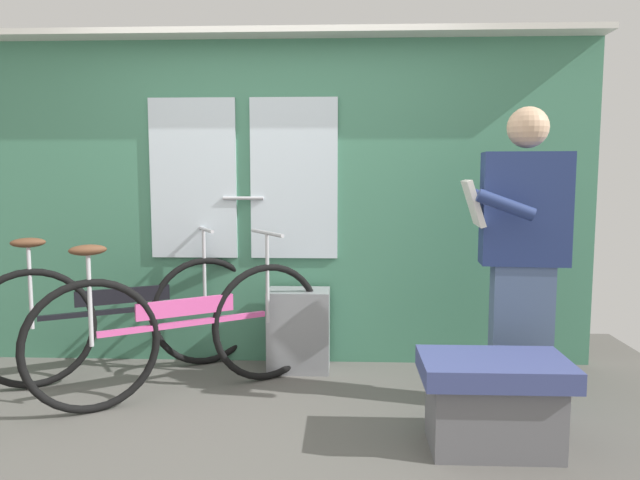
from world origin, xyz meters
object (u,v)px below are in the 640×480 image
object	(u,v)px
bicycle_leaning_behind	(185,330)
bench_seat_corner	(493,401)
bicycle_near_door	(123,316)
passenger_reading_newspaper	(522,253)
trash_bin_by_wall	(299,330)

from	to	relation	value
bicycle_leaning_behind	bench_seat_corner	bearing A→B (deg)	-53.81
bicycle_near_door	bench_seat_corner	world-z (taller)	bicycle_near_door
bicycle_near_door	bench_seat_corner	bearing A→B (deg)	-52.58
bicycle_leaning_behind	passenger_reading_newspaper	size ratio (longest dim) A/B	0.93
bicycle_near_door	bench_seat_corner	xyz separation A→B (m)	(2.17, -0.97, -0.16)
passenger_reading_newspaper	bench_seat_corner	distance (m)	0.88
bicycle_near_door	trash_bin_by_wall	xyz separation A→B (m)	(1.14, 0.17, -0.12)
bicycle_leaning_behind	trash_bin_by_wall	size ratio (longest dim) A/B	2.84
bicycle_leaning_behind	passenger_reading_newspaper	world-z (taller)	passenger_reading_newspaper
bicycle_leaning_behind	bench_seat_corner	distance (m)	1.79
bicycle_leaning_behind	trash_bin_by_wall	bearing A→B (deg)	5.15
bench_seat_corner	bicycle_leaning_behind	bearing A→B (deg)	158.97
passenger_reading_newspaper	bench_seat_corner	bearing A→B (deg)	68.20
passenger_reading_newspaper	trash_bin_by_wall	size ratio (longest dim) A/B	3.07
bicycle_near_door	bench_seat_corner	distance (m)	2.38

